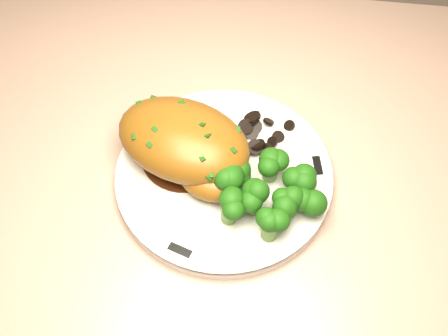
# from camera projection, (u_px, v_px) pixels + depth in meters

# --- Properties ---
(counter) EXTENTS (2.25, 0.74, 1.09)m
(counter) POSITION_uv_depth(u_px,v_px,m) (190.00, 273.00, 1.17)
(counter) COLOR #4E3323
(counter) RESTS_ON ground
(plate) EXTENTS (0.30, 0.30, 0.02)m
(plate) POSITION_uv_depth(u_px,v_px,m) (224.00, 176.00, 0.71)
(plate) COLOR silver
(plate) RESTS_ON counter
(rim_accent_0) EXTENTS (0.02, 0.03, 0.00)m
(rim_accent_0) POSITION_uv_depth(u_px,v_px,m) (317.00, 166.00, 0.71)
(rim_accent_0) COLOR black
(rim_accent_0) RESTS_ON plate
(rim_accent_1) EXTENTS (0.03, 0.03, 0.00)m
(rim_accent_1) POSITION_uv_depth(u_px,v_px,m) (174.00, 112.00, 0.76)
(rim_accent_1) COLOR black
(rim_accent_1) RESTS_ON plate
(rim_accent_2) EXTENTS (0.03, 0.02, 0.00)m
(rim_accent_2) POSITION_uv_depth(u_px,v_px,m) (180.00, 250.00, 0.65)
(rim_accent_2) COLOR black
(rim_accent_2) RESTS_ON plate
(gravy_pool) EXTENTS (0.11, 0.11, 0.00)m
(gravy_pool) POSITION_uv_depth(u_px,v_px,m) (185.00, 156.00, 0.72)
(gravy_pool) COLOR #38190A
(gravy_pool) RESTS_ON plate
(chicken_breast) EXTENTS (0.20, 0.17, 0.07)m
(chicken_breast) POSITION_uv_depth(u_px,v_px,m) (187.00, 144.00, 0.69)
(chicken_breast) COLOR brown
(chicken_breast) RESTS_ON plate
(mushroom_pile) EXTENTS (0.09, 0.07, 0.02)m
(mushroom_pile) POSITION_uv_depth(u_px,v_px,m) (256.00, 138.00, 0.73)
(mushroom_pile) COLOR black
(mushroom_pile) RESTS_ON plate
(broccoli_florets) EXTENTS (0.13, 0.11, 0.04)m
(broccoli_florets) POSITION_uv_depth(u_px,v_px,m) (265.00, 193.00, 0.66)
(broccoli_florets) COLOR #578237
(broccoli_florets) RESTS_ON plate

